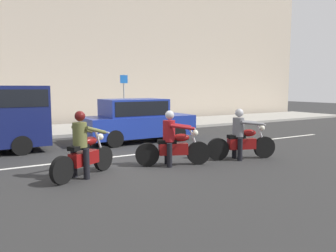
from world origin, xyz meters
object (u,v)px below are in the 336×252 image
motorcycle_with_rider_crimson (173,143)px  parked_sedan_cobalt_blue (137,120)px  street_sign_post (124,94)px  motorcycle_with_rider_olive (83,150)px  motorcycle_with_rider_gray (241,139)px

motorcycle_with_rider_crimson → parked_sedan_cobalt_blue: size_ratio=0.46×
parked_sedan_cobalt_blue → street_sign_post: size_ratio=1.61×
motorcycle_with_rider_crimson → street_sign_post: (2.61, 9.36, 1.15)m
motorcycle_with_rider_olive → parked_sedan_cobalt_blue: (3.47, 4.22, 0.22)m
motorcycle_with_rider_crimson → motorcycle_with_rider_gray: bearing=-9.3°
motorcycle_with_rider_olive → motorcycle_with_rider_gray: motorcycle_with_rider_olive is taller
motorcycle_with_rider_gray → parked_sedan_cobalt_blue: size_ratio=0.48×
motorcycle_with_rider_crimson → street_sign_post: size_ratio=0.74×
motorcycle_with_rider_olive → street_sign_post: (5.11, 9.27, 1.12)m
motorcycle_with_rider_olive → parked_sedan_cobalt_blue: parked_sedan_cobalt_blue is taller
motorcycle_with_rider_gray → motorcycle_with_rider_olive: bearing=174.6°
motorcycle_with_rider_olive → motorcycle_with_rider_gray: (4.74, -0.44, -0.03)m
motorcycle_with_rider_gray → parked_sedan_cobalt_blue: bearing=105.2°
parked_sedan_cobalt_blue → motorcycle_with_rider_gray: bearing=-74.8°
motorcycle_with_rider_olive → parked_sedan_cobalt_blue: bearing=50.6°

